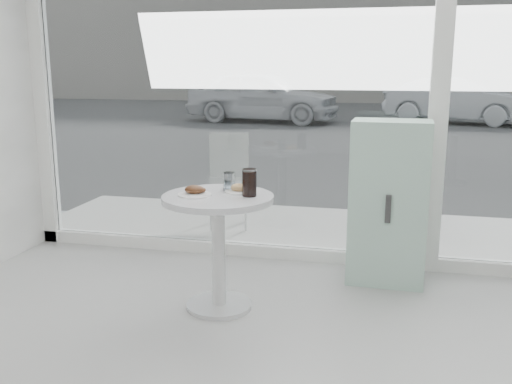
% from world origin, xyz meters
% --- Properties ---
extents(storefront, '(5.00, 0.14, 3.00)m').
position_xyz_m(storefront, '(0.07, 3.00, 1.71)').
color(storefront, white).
rests_on(storefront, ground).
extents(main_table, '(0.72, 0.72, 0.77)m').
position_xyz_m(main_table, '(-0.50, 1.90, 0.55)').
color(main_table, silver).
rests_on(main_table, ground).
extents(patio_deck, '(5.60, 1.60, 0.05)m').
position_xyz_m(patio_deck, '(0.00, 3.80, 0.03)').
color(patio_deck, silver).
rests_on(patio_deck, ground).
extents(street, '(40.00, 24.00, 0.00)m').
position_xyz_m(street, '(0.00, 16.00, -0.00)').
color(street, '#393939').
rests_on(street, ground).
extents(far_building, '(40.00, 2.00, 8.00)m').
position_xyz_m(far_building, '(0.00, 25.00, 4.00)').
color(far_building, gray).
rests_on(far_building, ground).
extents(mint_cabinet, '(0.57, 0.40, 1.20)m').
position_xyz_m(mint_cabinet, '(0.57, 2.66, 0.60)').
color(mint_cabinet, '#A5D3BE').
rests_on(mint_cabinet, ground).
extents(patio_chair, '(0.47, 0.47, 0.89)m').
position_xyz_m(patio_chair, '(-0.95, 3.72, 0.56)').
color(patio_chair, silver).
rests_on(patio_chair, patio_deck).
extents(car_white, '(4.53, 2.30, 1.48)m').
position_xyz_m(car_white, '(-3.07, 14.64, 0.74)').
color(car_white, silver).
rests_on(car_white, street).
extents(car_silver, '(4.12, 2.40, 1.28)m').
position_xyz_m(car_silver, '(2.30, 15.42, 0.64)').
color(car_silver, '#AEB1B6').
rests_on(car_silver, street).
extents(plate_fritter, '(0.22, 0.22, 0.07)m').
position_xyz_m(plate_fritter, '(-0.64, 1.86, 0.80)').
color(plate_fritter, white).
rests_on(plate_fritter, main_table).
extents(plate_donut, '(0.19, 0.19, 0.05)m').
position_xyz_m(plate_donut, '(-0.39, 2.02, 0.79)').
color(plate_donut, white).
rests_on(plate_donut, main_table).
extents(water_tumbler_a, '(0.07, 0.07, 0.12)m').
position_xyz_m(water_tumbler_a, '(-0.47, 2.06, 0.82)').
color(water_tumbler_a, white).
rests_on(water_tumbler_a, main_table).
extents(water_tumbler_b, '(0.07, 0.07, 0.12)m').
position_xyz_m(water_tumbler_b, '(-0.47, 2.07, 0.82)').
color(water_tumbler_b, white).
rests_on(water_tumbler_b, main_table).
extents(cola_glass, '(0.09, 0.09, 0.18)m').
position_xyz_m(cola_glass, '(-0.30, 1.93, 0.86)').
color(cola_glass, white).
rests_on(cola_glass, main_table).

